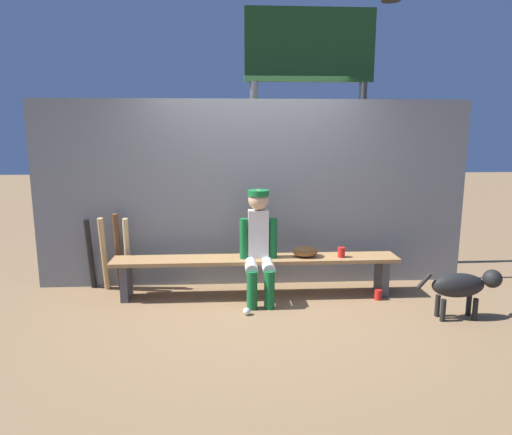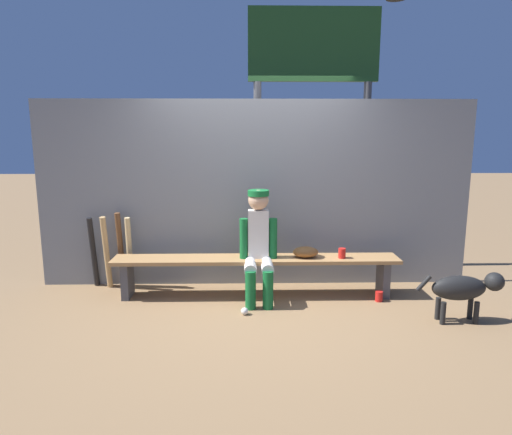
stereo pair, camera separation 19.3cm
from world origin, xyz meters
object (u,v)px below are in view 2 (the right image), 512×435
object	(u,v)px
bat_wood_dark	(121,250)
dog	(465,288)
cup_on_bench	(342,253)
dugout_bench	(256,265)
player_seated	(259,242)
cup_on_ground	(379,296)
bat_aluminum_black	(93,252)
baseball	(245,311)
bat_wood_natural	(129,253)
bat_wood_tan	(106,253)
scoreboard	(318,80)
baseball_glove	(306,252)

from	to	relation	value
bat_wood_dark	dog	size ratio (longest dim) A/B	1.06
cup_on_bench	dugout_bench	bearing A→B (deg)	177.48
player_seated	cup_on_ground	world-z (taller)	player_seated
dugout_bench	player_seated	bearing A→B (deg)	-76.46
bat_aluminum_black	cup_on_ground	bearing A→B (deg)	-9.42
dugout_bench	baseball	world-z (taller)	dugout_bench
bat_wood_natural	bat_wood_tan	bearing A→B (deg)	-172.07
bat_wood_tan	scoreboard	world-z (taller)	scoreboard
baseball_glove	cup_on_ground	xyz separation A→B (m)	(0.78, -0.20, -0.45)
player_seated	bat_wood_natural	size ratio (longest dim) A/B	1.41
baseball_glove	dog	distance (m)	1.62
player_seated	baseball	distance (m)	0.76
dugout_bench	cup_on_bench	distance (m)	0.95
bat_wood_natural	dog	distance (m)	3.60
player_seated	bat_aluminum_black	bearing A→B (deg)	166.98
cup_on_bench	dog	size ratio (longest dim) A/B	0.13
bat_wood_tan	bat_aluminum_black	size ratio (longest dim) A/B	1.03
cup_on_ground	dugout_bench	bearing A→B (deg)	171.54
bat_wood_tan	cup_on_ground	size ratio (longest dim) A/B	7.94
player_seated	baseball_glove	world-z (taller)	player_seated
dog	bat_wood_tan	bearing A→B (deg)	164.72
bat_aluminum_black	scoreboard	world-z (taller)	scoreboard
baseball_glove	cup_on_bench	size ratio (longest dim) A/B	2.55
dugout_bench	baseball	xyz separation A→B (m)	(-0.13, -0.54, -0.32)
bat_aluminum_black	cup_on_bench	size ratio (longest dim) A/B	7.70
bat_wood_tan	dog	distance (m)	3.84
cup_on_ground	baseball_glove	bearing A→B (deg)	165.80
cup_on_bench	player_seated	bearing A→B (deg)	-175.94
bat_wood_dark	scoreboard	bearing A→B (deg)	18.23
player_seated	bat_aluminum_black	distance (m)	1.98
player_seated	bat_aluminum_black	xyz separation A→B (m)	(-1.92, 0.44, -0.22)
bat_wood_natural	bat_aluminum_black	world-z (taller)	bat_wood_natural
dugout_bench	bat_wood_dark	world-z (taller)	bat_wood_dark
baseball	player_seated	bearing A→B (deg)	70.62
scoreboard	cup_on_ground	bearing A→B (deg)	-68.30
baseball_glove	bat_aluminum_black	distance (m)	2.47
scoreboard	dog	bearing A→B (deg)	-57.75
bat_wood_natural	dog	bearing A→B (deg)	-16.89
bat_wood_natural	cup_on_bench	bearing A→B (deg)	-8.10
baseball	cup_on_bench	distance (m)	1.27
bat_aluminum_black	cup_on_ground	xyz separation A→B (m)	(3.22, -0.54, -0.37)
bat_aluminum_black	dog	xyz separation A→B (m)	(3.88, -1.08, -0.09)
baseball	scoreboard	size ratio (longest dim) A/B	0.02
bat_wood_tan	scoreboard	xyz separation A→B (m)	(2.52, 0.85, 2.02)
bat_wood_dark	bat_wood_tan	distance (m)	0.16
dugout_bench	bat_wood_tan	bearing A→B (deg)	171.21
dugout_bench	dog	size ratio (longest dim) A/B	3.74
dog	bat_aluminum_black	bearing A→B (deg)	164.39
bat_aluminum_black	baseball_glove	bearing A→B (deg)	-7.86
player_seated	baseball_glove	distance (m)	0.55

